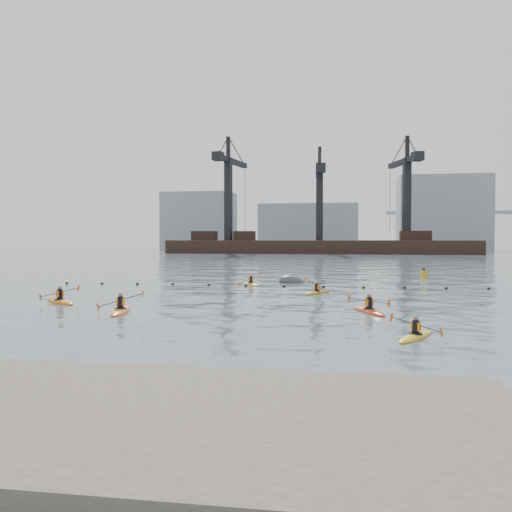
% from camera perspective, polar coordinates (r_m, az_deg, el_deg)
% --- Properties ---
extents(ground, '(400.00, 400.00, 0.00)m').
position_cam_1_polar(ground, '(20.04, -6.82, -9.01)').
color(ground, '#33434B').
rests_on(ground, ground).
extents(quay, '(18.00, 7.12, 1.77)m').
position_cam_1_polar(quay, '(11.92, -19.32, -16.81)').
color(quay, '#4C443D').
rests_on(quay, ground).
extents(float_line, '(33.24, 0.73, 0.24)m').
position_cam_1_polar(float_line, '(42.04, 0.97, -3.18)').
color(float_line, black).
rests_on(float_line, ground).
extents(barge_pier, '(72.00, 19.30, 29.50)m').
position_cam_1_polar(barge_pier, '(129.05, 6.58, 1.13)').
color(barge_pier, black).
rests_on(barge_pier, ground).
extents(skyline, '(141.00, 28.00, 22.00)m').
position_cam_1_polar(skyline, '(169.30, 8.02, 3.82)').
color(skyline, gray).
rests_on(skyline, ground).
extents(kayaker_0, '(2.41, 3.63, 1.26)m').
position_cam_1_polar(kayaker_0, '(28.52, -14.08, -5.54)').
color(kayaker_0, orange).
rests_on(kayaker_0, ground).
extents(kayaker_1, '(1.93, 2.96, 0.99)m').
position_cam_1_polar(kayaker_1, '(21.57, 16.45, -8.04)').
color(kayaker_1, yellow).
rests_on(kayaker_1, ground).
extents(kayaker_2, '(3.15, 2.79, 1.13)m').
position_cam_1_polar(kayaker_2, '(33.70, -19.94, -4.45)').
color(kayaker_2, orange).
rests_on(kayaker_2, ground).
extents(kayaker_3, '(1.86, 2.82, 1.20)m').
position_cam_1_polar(kayaker_3, '(37.19, 6.42, -3.78)').
color(kayaker_3, '#C58C17').
rests_on(kayaker_3, ground).
extents(kayaker_4, '(2.20, 3.46, 1.10)m').
position_cam_1_polar(kayaker_4, '(28.21, 11.83, -5.61)').
color(kayaker_4, red).
rests_on(kayaker_4, ground).
extents(kayaker_5, '(2.01, 2.92, 1.21)m').
position_cam_1_polar(kayaker_5, '(43.45, -0.56, -2.93)').
color(kayaker_5, yellow).
rests_on(kayaker_5, ground).
extents(mooring_buoy, '(2.88, 2.23, 1.64)m').
position_cam_1_polar(mooring_buoy, '(45.69, 3.85, -2.80)').
color(mooring_buoy, '#3E4043').
rests_on(mooring_buoy, ground).
extents(nav_buoy, '(0.62, 0.62, 1.14)m').
position_cam_1_polar(nav_buoy, '(53.57, 17.23, -1.81)').
color(nav_buoy, gold).
rests_on(nav_buoy, ground).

